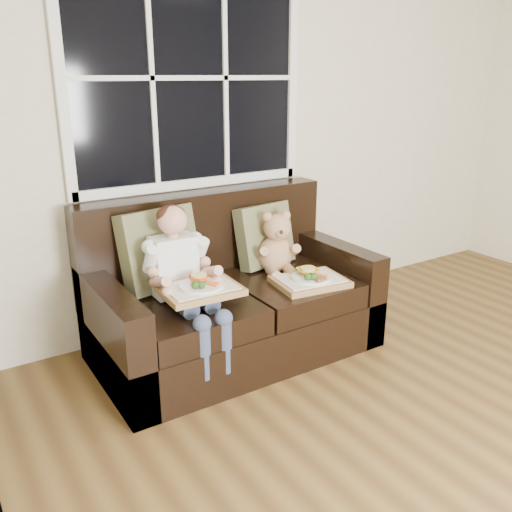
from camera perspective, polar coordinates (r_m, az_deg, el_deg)
window_back at (r=3.54m, az=-7.06°, el=18.12°), size 1.62×0.04×1.37m
loveseat at (r=3.42m, az=-2.76°, el=-4.93°), size 1.70×0.92×0.96m
pillow_left at (r=3.25m, az=-10.12°, el=0.72°), size 0.51×0.30×0.49m
pillow_right at (r=3.60m, az=0.91°, el=2.17°), size 0.43×0.25×0.42m
child at (r=3.04m, az=-7.85°, el=-1.51°), size 0.37×0.59×0.83m
teddy_bear at (r=3.50m, az=2.20°, el=1.00°), size 0.29×0.34×0.42m
tray_left at (r=2.94m, az=-5.86°, el=-3.38°), size 0.43×0.34×0.10m
tray_right at (r=3.32m, az=5.68°, el=-2.50°), size 0.46×0.38×0.10m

